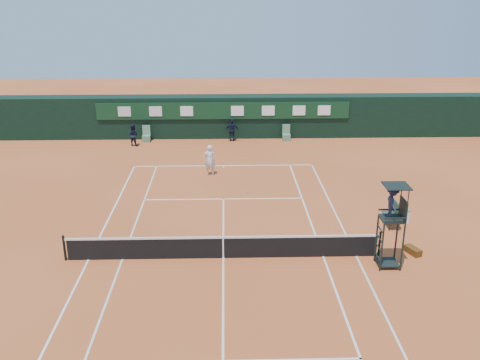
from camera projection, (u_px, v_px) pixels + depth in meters
name	position (u px, v px, depth m)	size (l,w,h in m)	color
ground	(223.00, 258.00, 21.87)	(90.00, 90.00, 0.00)	#C85F2F
court_lines	(223.00, 258.00, 21.87)	(11.05, 23.85, 0.01)	white
tennis_net	(223.00, 247.00, 21.70)	(12.90, 0.10, 1.10)	black
back_wall	(223.00, 116.00, 38.95)	(40.00, 1.65, 3.00)	black
linesman_chair_left	(146.00, 137.00, 38.03)	(0.55, 0.50, 1.15)	#558360
linesman_chair_right	(286.00, 136.00, 38.29)	(0.55, 0.50, 1.15)	#537F5F
umpire_chair	(393.00, 209.00, 20.43)	(0.96, 0.95, 3.42)	black
player_bench	(394.00, 214.00, 24.60)	(0.56, 1.20, 1.10)	#1B442F
tennis_bag	(413.00, 251.00, 22.16)	(0.33, 0.76, 0.29)	black
cooler	(402.00, 215.00, 25.14)	(0.57, 0.57, 0.65)	silver
tennis_ball	(246.00, 192.00, 28.80)	(0.07, 0.07, 0.07)	#B2CD2F
player	(210.00, 160.00, 31.17)	(0.66, 0.44, 1.82)	silver
ball_kid_left	(133.00, 135.00, 36.91)	(0.74, 0.58, 1.53)	black
ball_kid_right	(232.00, 130.00, 37.97)	(0.94, 0.39, 1.60)	black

